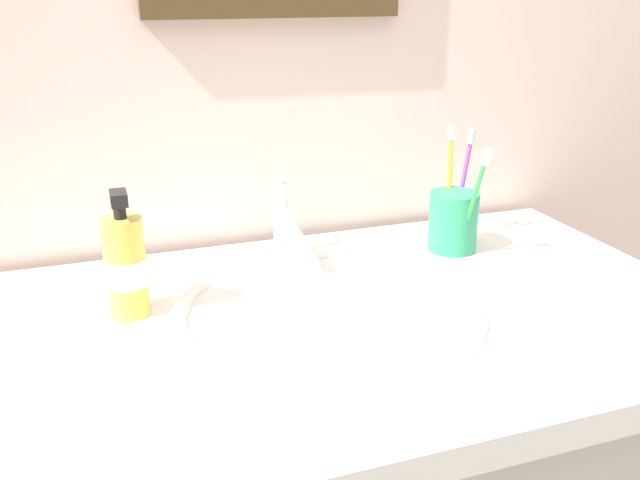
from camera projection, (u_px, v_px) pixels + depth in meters
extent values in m
cube|color=beige|center=(271.00, 57.00, 1.09)|extent=(2.20, 0.04, 2.40)
cube|color=white|center=(344.00, 325.00, 0.90)|extent=(1.00, 0.59, 0.04)
ellipsoid|color=white|center=(327.00, 348.00, 0.92)|extent=(0.36, 0.36, 0.11)
torus|color=white|center=(328.00, 311.00, 0.90)|extent=(0.42, 0.42, 0.02)
cylinder|color=#595B60|center=(327.00, 381.00, 0.94)|extent=(0.03, 0.03, 0.01)
cylinder|color=silver|center=(281.00, 219.00, 1.07)|extent=(0.02, 0.02, 0.12)
cylinder|color=silver|center=(291.00, 227.00, 1.02)|extent=(0.02, 0.12, 0.04)
cylinder|color=silver|center=(277.00, 176.00, 1.06)|extent=(0.01, 0.05, 0.01)
cylinder|color=#2D9966|center=(453.00, 221.00, 1.09)|extent=(0.08, 0.08, 0.10)
cylinder|color=purple|center=(461.00, 190.00, 1.11)|extent=(0.04, 0.03, 0.17)
cube|color=white|center=(472.00, 137.00, 1.09)|extent=(0.02, 0.02, 0.03)
cylinder|color=yellow|center=(449.00, 188.00, 1.10)|extent=(0.02, 0.04, 0.18)
cube|color=white|center=(451.00, 132.00, 1.09)|extent=(0.01, 0.02, 0.03)
cylinder|color=green|center=(472.00, 206.00, 1.05)|extent=(0.02, 0.05, 0.16)
cube|color=white|center=(486.00, 157.00, 1.00)|extent=(0.01, 0.02, 0.03)
cylinder|color=#DBCC4C|center=(126.00, 267.00, 0.87)|extent=(0.05, 0.05, 0.13)
cylinder|color=black|center=(120.00, 211.00, 0.84)|extent=(0.02, 0.02, 0.02)
cube|color=black|center=(119.00, 198.00, 0.83)|extent=(0.02, 0.04, 0.02)
cylinder|color=white|center=(126.00, 271.00, 0.87)|extent=(0.05, 0.05, 0.04)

